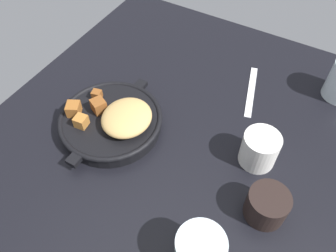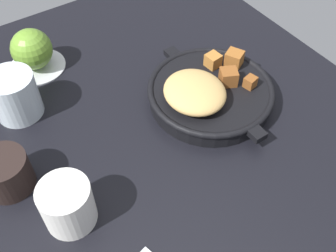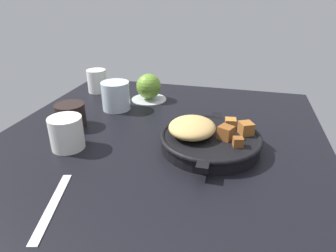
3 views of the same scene
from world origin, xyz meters
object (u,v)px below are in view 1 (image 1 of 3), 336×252
(butter_knife, at_px, (251,91))
(water_glass_short, at_px, (200,252))
(cast_iron_skillet, at_px, (113,120))
(coffee_mug_dark, at_px, (267,205))
(ceramic_mug_white, at_px, (259,149))

(butter_knife, bearing_deg, water_glass_short, -6.32)
(cast_iron_skillet, relative_size, water_glass_short, 3.28)
(cast_iron_skillet, height_order, butter_knife, cast_iron_skillet)
(butter_knife, relative_size, coffee_mug_dark, 2.29)
(butter_knife, xyz_separation_m, water_glass_short, (0.43, 0.07, 0.04))
(coffee_mug_dark, bearing_deg, cast_iron_skillet, -94.59)
(butter_knife, relative_size, ceramic_mug_white, 2.34)
(cast_iron_skillet, height_order, ceramic_mug_white, ceramic_mug_white)
(coffee_mug_dark, bearing_deg, butter_knife, -155.16)
(water_glass_short, bearing_deg, butter_knife, -171.12)
(cast_iron_skillet, bearing_deg, water_glass_short, 60.35)
(cast_iron_skillet, xyz_separation_m, water_glass_short, (0.17, 0.29, 0.02))
(butter_knife, xyz_separation_m, coffee_mug_dark, (0.29, 0.13, 0.03))
(cast_iron_skillet, distance_m, butter_knife, 0.35)
(coffee_mug_dark, bearing_deg, water_glass_short, -25.94)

